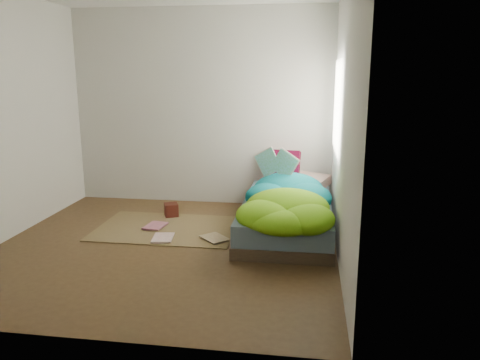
% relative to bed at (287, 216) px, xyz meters
% --- Properties ---
extents(ground, '(3.50, 3.50, 0.00)m').
position_rel_bed_xyz_m(ground, '(-1.22, -0.72, -0.17)').
color(ground, '#462F1A').
rests_on(ground, ground).
extents(room_walls, '(3.54, 3.54, 2.62)m').
position_rel_bed_xyz_m(room_walls, '(-1.21, -0.71, 1.46)').
color(room_walls, beige).
rests_on(room_walls, ground).
extents(bed, '(1.00, 2.00, 0.34)m').
position_rel_bed_xyz_m(bed, '(0.00, 0.00, 0.00)').
color(bed, '#37271E').
rests_on(bed, ground).
extents(duvet, '(0.96, 1.84, 0.34)m').
position_rel_bed_xyz_m(duvet, '(0.00, -0.22, 0.34)').
color(duvet, '#07616F').
rests_on(duvet, bed).
extents(rug, '(1.60, 1.10, 0.01)m').
position_rel_bed_xyz_m(rug, '(-1.37, -0.17, -0.16)').
color(rug, brown).
rests_on(rug, ground).
extents(pillow_floral, '(0.61, 0.53, 0.12)m').
position_rel_bed_xyz_m(pillow_floral, '(0.22, 0.82, 0.23)').
color(pillow_floral, beige).
rests_on(pillow_floral, bed).
extents(pillow_magenta, '(0.46, 0.20, 0.44)m').
position_rel_bed_xyz_m(pillow_magenta, '(-0.11, 0.83, 0.39)').
color(pillow_magenta, '#430426').
rests_on(pillow_magenta, bed).
extents(open_book, '(0.46, 0.26, 0.28)m').
position_rel_bed_xyz_m(open_book, '(-0.16, 0.29, 0.65)').
color(open_book, '#297E36').
rests_on(open_book, duvet).
extents(wooden_box, '(0.21, 0.21, 0.16)m').
position_rel_bed_xyz_m(wooden_box, '(-1.45, 0.28, -0.08)').
color(wooden_box, '#3D180D').
rests_on(wooden_box, rug).
extents(floor_book_a, '(0.26, 0.32, 0.02)m').
position_rel_bed_xyz_m(floor_book_a, '(-1.41, -0.55, -0.15)').
color(floor_book_a, silver).
rests_on(floor_book_a, rug).
extents(floor_book_b, '(0.25, 0.31, 0.03)m').
position_rel_bed_xyz_m(floor_book_b, '(-1.62, -0.16, -0.14)').
color(floor_book_b, pink).
rests_on(floor_book_b, rug).
extents(floor_book_c, '(0.37, 0.37, 0.02)m').
position_rel_bed_xyz_m(floor_book_c, '(-0.83, -0.55, -0.14)').
color(floor_book_c, tan).
rests_on(floor_book_c, rug).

